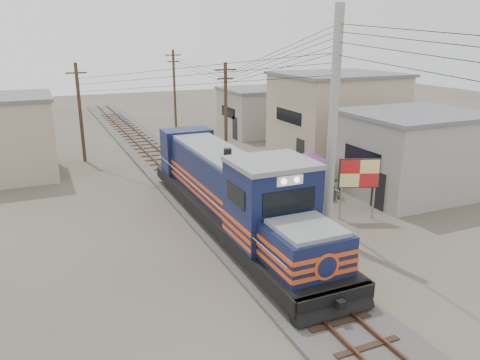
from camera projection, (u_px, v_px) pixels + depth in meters
name	position (u px, v px, depth m)	size (l,w,h in m)	color
ground	(252.00, 246.00, 20.31)	(120.00, 120.00, 0.00)	#473F35
ballast	(183.00, 182.00, 29.03)	(3.60, 70.00, 0.16)	#595651
track	(183.00, 179.00, 28.98)	(1.15, 70.00, 0.12)	#51331E
locomotive	(233.00, 193.00, 21.61)	(3.06, 16.67, 4.13)	black
utility_pole_main	(333.00, 128.00, 19.75)	(0.40, 0.40, 10.00)	#9E9B93
wooden_pole_mid	(226.00, 110.00, 33.20)	(1.60, 0.24, 7.00)	#4C3826
wooden_pole_far	(174.00, 88.00, 45.49)	(1.60, 0.24, 7.50)	#4C3826
wooden_pole_left	(80.00, 111.00, 33.04)	(1.60, 0.24, 7.00)	#4C3826
power_lines	(184.00, 58.00, 25.45)	(9.65, 19.00, 3.30)	black
shophouse_front	(412.00, 153.00, 26.67)	(7.35, 6.30, 4.70)	gray
shophouse_mid	(336.00, 115.00, 34.71)	(8.40, 7.35, 6.20)	tan
shophouse_back	(258.00, 111.00, 43.17)	(6.30, 6.30, 4.20)	gray
shophouse_left	(3.00, 137.00, 29.67)	(6.30, 6.30, 5.20)	tan
billboard	(359.00, 175.00, 22.69)	(1.91, 0.83, 3.09)	#99999E
market_umbrella	(309.00, 156.00, 26.98)	(2.30, 2.30, 2.39)	black
vendor	(327.00, 176.00, 27.62)	(0.61, 0.40, 1.66)	black
plant_nursery	(311.00, 189.00, 26.46)	(3.46, 3.03, 1.13)	#255E1A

